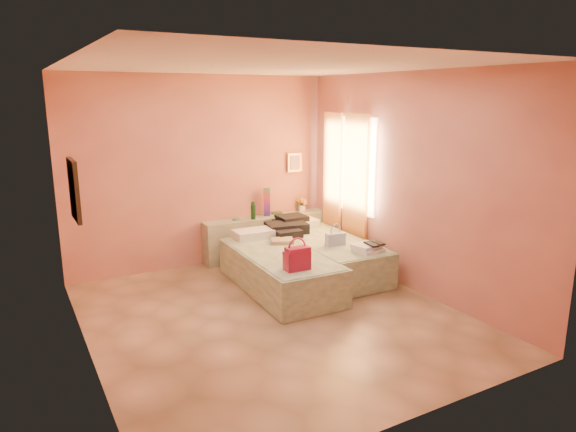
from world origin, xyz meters
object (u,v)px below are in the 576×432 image
bed_left (280,271)px  blue_handbag (335,239)px  bed_right (327,256)px  magenta_handbag (297,258)px  water_bottle (253,211)px  flower_vase (302,203)px  headboard_ledge (266,236)px  towel_stack (368,248)px  green_book (277,213)px

bed_left → blue_handbag: (0.82, -0.08, 0.34)m
bed_right → blue_handbag: (-0.08, -0.30, 0.34)m
magenta_handbag → blue_handbag: size_ratio=1.12×
water_bottle → flower_vase: 0.97m
bed_right → blue_handbag: bearing=-102.0°
bed_left → water_bottle: 1.41m
bed_right → water_bottle: 1.36m
headboard_ledge → water_bottle: size_ratio=7.92×
headboard_ledge → magenta_handbag: 2.17m
magenta_handbag → towel_stack: bearing=9.9°
water_bottle → green_book: bearing=16.7°
headboard_ledge → water_bottle: bearing=-165.0°
flower_vase → magenta_handbag: bearing=-122.1°
magenta_handbag → blue_handbag: (0.97, 0.62, -0.05)m
headboard_ledge → bed_left: (-0.49, -1.35, -0.08)m
water_bottle → towel_stack: bearing=-66.1°
bed_right → magenta_handbag: size_ratio=6.73×
headboard_ledge → green_book: size_ratio=12.54×
headboard_ledge → blue_handbag: bearing=-76.8°
water_bottle → magenta_handbag: size_ratio=0.87×
green_book → magenta_handbag: bearing=-96.2°
water_bottle → magenta_handbag: bearing=-100.7°
bed_left → flower_vase: 1.93m
green_book → blue_handbag: size_ratio=0.62×
water_bottle → flower_vase: (0.96, 0.14, -0.00)m
water_bottle → green_book: 0.52m
bed_left → towel_stack: size_ratio=5.71×
headboard_ledge → towel_stack: headboard_ledge is taller
water_bottle → bed_right: bearing=-57.7°
bed_right → water_bottle: (-0.67, 1.06, 0.53)m
bed_left → blue_handbag: bearing=-3.3°
headboard_ledge → water_bottle: (-0.26, -0.07, 0.45)m
green_book → magenta_handbag: 2.30m
water_bottle → headboard_ledge: bearing=15.0°
flower_vase → green_book: bearing=179.7°
magenta_handbag → blue_handbag: magenta_handbag is taller
magenta_handbag → towel_stack: magenta_handbag is taller
green_book → magenta_handbag: (-0.86, -2.13, -0.02)m
bed_left → bed_right: same height
water_bottle → magenta_handbag: 2.02m
flower_vase → blue_handbag: size_ratio=0.96×
bed_left → green_book: (0.72, 1.43, 0.41)m
magenta_handbag → towel_stack: 1.20m
headboard_ledge → bed_left: bearing=-109.9°
headboard_ledge → towel_stack: 1.98m
bed_right → blue_handbag: 0.46m
green_book → towel_stack: bearing=-64.9°
magenta_handbag → towel_stack: (1.18, 0.16, -0.09)m
magenta_handbag → blue_handbag: 1.15m
bed_right → magenta_handbag: 1.45m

